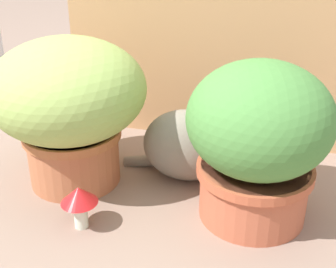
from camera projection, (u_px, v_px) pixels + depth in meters
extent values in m
plane|color=gray|center=(121.00, 201.00, 1.29)|extent=(6.00, 6.00, 0.00)
cube|color=tan|center=(211.00, 17.00, 1.47)|extent=(0.99, 0.03, 0.85)
cylinder|color=#B26643|center=(74.00, 155.00, 1.35)|extent=(0.26, 0.26, 0.17)
cylinder|color=#B1663C|center=(72.00, 133.00, 1.32)|extent=(0.29, 0.29, 0.02)
ellipsoid|color=#96B45A|center=(67.00, 89.00, 1.26)|extent=(0.44, 0.44, 0.29)
cylinder|color=#B95C40|center=(253.00, 190.00, 1.20)|extent=(0.28, 0.28, 0.15)
cylinder|color=#B95739|center=(255.00, 169.00, 1.17)|extent=(0.30, 0.30, 0.02)
ellipsoid|color=#4B873E|center=(260.00, 119.00, 1.11)|extent=(0.36, 0.36, 0.29)
ellipsoid|color=gray|center=(187.00, 145.00, 1.35)|extent=(0.27, 0.19, 0.22)
ellipsoid|color=#ADA68F|center=(219.00, 152.00, 1.34)|extent=(0.08, 0.10, 0.11)
sphere|color=gray|center=(226.00, 113.00, 1.28)|extent=(0.12, 0.12, 0.11)
cone|color=gray|center=(228.00, 88.00, 1.28)|extent=(0.04, 0.04, 0.04)
cone|color=gray|center=(227.00, 96.00, 1.23)|extent=(0.04, 0.04, 0.04)
cylinder|color=gray|center=(152.00, 161.00, 1.45)|extent=(0.19, 0.05, 0.07)
cylinder|color=silver|center=(81.00, 214.00, 1.17)|extent=(0.04, 0.04, 0.07)
cone|color=red|center=(79.00, 195.00, 1.14)|extent=(0.09, 0.09, 0.04)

